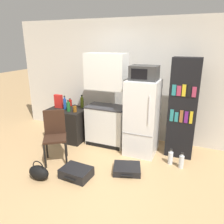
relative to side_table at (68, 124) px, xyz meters
The scene contains 20 objects.
ground_plane 1.88m from the side_table, 43.64° to the right, with size 24.00×24.00×0.00m, color tan.
wall_back 1.95m from the side_table, 25.20° to the left, with size 6.40×0.10×2.63m.
side_table is the anchor object (origin of this frame).
kitchen_hutch 1.07m from the side_table, ahead, with size 0.84×0.48×1.94m.
refrigerator 1.76m from the side_table, ahead, with size 0.60×0.66×1.47m.
microwave 2.12m from the side_table, ahead, with size 0.50×0.38×0.26m.
bookshelf 2.52m from the side_table, ahead, with size 0.51×0.31×1.89m.
bottle_olive_oil 0.59m from the side_table, 39.55° to the left, with size 0.08×0.08×0.29m.
bottle_blue_soda 0.49m from the side_table, 120.86° to the right, with size 0.07×0.07×0.30m.
bottle_amber_beer 0.52m from the side_table, 25.72° to the right, with size 0.08×0.08×0.16m.
bottle_clear_short 0.59m from the side_table, 142.98° to the left, with size 0.08×0.08×0.19m.
bottle_green_tall 0.50m from the side_table, 48.59° to the right, with size 0.08×0.08×0.25m.
bottle_ketchup_red 0.50m from the side_table, 108.17° to the left, with size 0.08×0.08×0.17m.
cereal_box 0.55m from the side_table, behind, with size 0.19×0.07×0.30m.
chair 0.99m from the side_table, 70.62° to the right, with size 0.55×0.55×0.96m.
suitcase_large_flat 1.90m from the side_table, 25.37° to the right, with size 0.56×0.51×0.11m.
suitcase_small_flat 1.62m from the side_table, 52.67° to the right, with size 0.51×0.41×0.16m.
handbag 1.63m from the side_table, 74.28° to the right, with size 0.36×0.20×0.33m.
water_bottle_front 2.57m from the side_table, ahead, with size 0.09×0.09×0.30m.
water_bottle_middle 2.37m from the side_table, ahead, with size 0.09×0.09×0.30m.
Camera 1 is at (1.37, -2.65, 2.15)m, focal length 35.00 mm.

